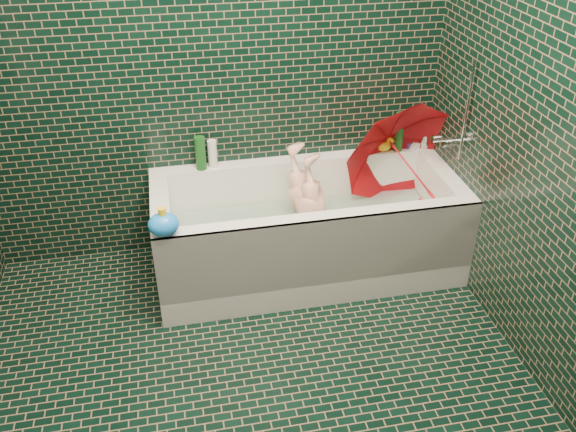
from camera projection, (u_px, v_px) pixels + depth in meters
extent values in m
plane|color=black|center=(260.00, 415.00, 2.70)|extent=(2.80, 2.80, 0.00)
plane|color=black|center=(210.00, 43.00, 3.19)|extent=(2.80, 0.00, 2.80)
cube|color=white|center=(306.00, 255.00, 3.58)|extent=(1.70, 0.75, 0.15)
cube|color=white|center=(295.00, 188.00, 3.70)|extent=(1.70, 0.10, 0.40)
cube|color=white|center=(321.00, 249.00, 3.17)|extent=(1.70, 0.10, 0.40)
cube|color=white|center=(440.00, 201.00, 3.57)|extent=(0.10, 0.55, 0.40)
cube|color=white|center=(164.00, 232.00, 3.30)|extent=(0.10, 0.55, 0.40)
cube|color=white|center=(323.00, 265.00, 3.17)|extent=(1.70, 0.02, 0.55)
cube|color=#55CE29|center=(307.00, 244.00, 3.54)|extent=(1.35, 0.47, 0.01)
cube|color=silver|center=(307.00, 223.00, 3.46)|extent=(1.48, 0.53, 0.00)
cylinder|color=silver|center=(454.00, 142.00, 3.37)|extent=(0.14, 0.05, 0.05)
cylinder|color=silver|center=(436.00, 139.00, 3.41)|extent=(0.05, 0.04, 0.04)
cylinder|color=silver|center=(467.00, 112.00, 3.17)|extent=(0.01, 0.01, 0.55)
imported|color=#EDA894|center=(313.00, 219.00, 3.48)|extent=(0.97, 0.54, 0.36)
imported|color=red|center=(410.00, 167.00, 3.46)|extent=(0.91, 0.88, 0.90)
imported|color=white|center=(417.00, 149.00, 3.70)|extent=(0.12, 0.12, 0.24)
imported|color=#441C69|center=(413.00, 149.00, 3.71)|extent=(0.08, 0.08, 0.17)
imported|color=#154C18|center=(409.00, 147.00, 3.72)|extent=(0.13, 0.13, 0.16)
cylinder|color=#154C18|center=(399.00, 132.00, 3.63)|extent=(0.07, 0.07, 0.24)
cylinder|color=silver|center=(425.00, 135.00, 3.67)|extent=(0.05, 0.05, 0.17)
cylinder|color=#154C18|center=(200.00, 153.00, 3.43)|extent=(0.07, 0.07, 0.20)
cylinder|color=white|center=(212.00, 154.00, 3.47)|extent=(0.06, 0.06, 0.16)
ellipsoid|color=yellow|center=(384.00, 146.00, 3.66)|extent=(0.11, 0.10, 0.06)
sphere|color=yellow|center=(390.00, 141.00, 3.63)|extent=(0.04, 0.04, 0.04)
cone|color=orange|center=(394.00, 141.00, 3.63)|extent=(0.02, 0.03, 0.02)
ellipsoid|color=#1A7CF2|center=(164.00, 224.00, 2.88)|extent=(0.17, 0.14, 0.12)
cylinder|color=yellow|center=(162.00, 212.00, 2.84)|extent=(0.04, 0.04, 0.04)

